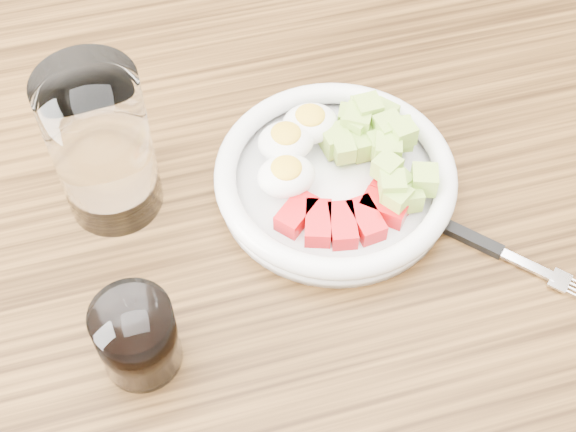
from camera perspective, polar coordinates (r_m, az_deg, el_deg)
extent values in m
cube|color=brown|center=(0.80, 0.88, -2.46)|extent=(1.50, 0.90, 0.04)
cylinder|color=white|center=(0.81, 3.33, 2.22)|extent=(0.23, 0.23, 0.01)
torus|color=white|center=(0.80, 3.40, 2.99)|extent=(0.24, 0.24, 0.02)
cube|color=red|center=(0.77, 0.61, 0.18)|extent=(0.05, 0.05, 0.02)
cube|color=red|center=(0.77, 2.15, -0.51)|extent=(0.04, 0.05, 0.02)
cube|color=red|center=(0.77, 3.90, -0.68)|extent=(0.03, 0.05, 0.02)
cube|color=red|center=(0.77, 5.55, -0.29)|extent=(0.03, 0.05, 0.02)
cube|color=red|center=(0.78, 6.85, 0.57)|extent=(0.05, 0.05, 0.02)
cube|color=red|center=(0.79, 7.61, 1.75)|extent=(0.05, 0.05, 0.02)
ellipsoid|color=white|center=(0.81, -0.15, 5.31)|extent=(0.06, 0.05, 0.03)
ellipsoid|color=yellow|center=(0.80, -0.15, 5.90)|extent=(0.03, 0.03, 0.01)
ellipsoid|color=white|center=(0.83, 1.57, 6.59)|extent=(0.06, 0.05, 0.03)
ellipsoid|color=yellow|center=(0.82, 1.59, 7.18)|extent=(0.03, 0.03, 0.01)
ellipsoid|color=white|center=(0.78, -0.12, 2.87)|extent=(0.06, 0.05, 0.03)
ellipsoid|color=yellow|center=(0.77, -0.12, 3.44)|extent=(0.03, 0.03, 0.01)
cube|color=#A0BE49|center=(0.82, 5.44, 5.07)|extent=(0.03, 0.03, 0.02)
cube|color=#A0BE49|center=(0.77, 7.42, 2.15)|extent=(0.03, 0.03, 0.02)
cube|color=#A0BE49|center=(0.85, 5.28, 7.46)|extent=(0.03, 0.03, 0.02)
cube|color=#A0BE49|center=(0.81, 4.02, 4.68)|extent=(0.02, 0.02, 0.02)
cube|color=#A0BE49|center=(0.78, 7.04, 3.42)|extent=(0.03, 0.03, 0.02)
cube|color=#A0BE49|center=(0.82, 7.16, 6.19)|extent=(0.03, 0.03, 0.03)
cube|color=#A0BE49|center=(0.83, 5.70, 7.54)|extent=(0.03, 0.03, 0.02)
cube|color=#A0BE49|center=(0.84, 4.37, 6.98)|extent=(0.03, 0.03, 0.02)
cube|color=#A0BE49|center=(0.82, 6.59, 5.12)|extent=(0.03, 0.03, 0.02)
cube|color=#A0BE49|center=(0.79, 7.92, 2.35)|extent=(0.03, 0.03, 0.02)
cube|color=#A0BE49|center=(0.77, 7.73, 1.27)|extent=(0.03, 0.03, 0.02)
cube|color=#A0BE49|center=(0.82, 5.00, 6.75)|extent=(0.04, 0.04, 0.03)
cube|color=#A0BE49|center=(0.83, 5.04, 6.45)|extent=(0.04, 0.04, 0.03)
cube|color=#A0BE49|center=(0.81, 8.14, 5.86)|extent=(0.03, 0.03, 0.02)
cube|color=#A0BE49|center=(0.85, 6.79, 7.08)|extent=(0.04, 0.04, 0.02)
cube|color=#A0BE49|center=(0.80, 7.13, 4.70)|extent=(0.03, 0.03, 0.03)
cube|color=#A0BE49|center=(0.78, 9.65, 2.56)|extent=(0.03, 0.03, 0.02)
cube|color=#A0BE49|center=(0.82, 3.38, 5.39)|extent=(0.03, 0.03, 0.03)
cube|color=#A0BE49|center=(0.82, 7.88, 5.77)|extent=(0.03, 0.03, 0.03)
cube|color=#A0BE49|center=(0.82, 4.87, 6.50)|extent=(0.03, 0.03, 0.02)
cube|color=#A0BE49|center=(0.81, 6.71, 4.96)|extent=(0.03, 0.03, 0.02)
cube|color=#A0BE49|center=(0.78, 8.58, 1.38)|extent=(0.03, 0.03, 0.02)
cube|color=black|center=(0.80, 11.97, -1.11)|extent=(0.07, 0.08, 0.01)
cube|color=silver|center=(0.80, 16.73, -3.39)|extent=(0.04, 0.05, 0.00)
cube|color=silver|center=(0.80, 18.78, -4.37)|extent=(0.03, 0.03, 0.00)
cylinder|color=white|center=(0.77, -13.11, 4.87)|extent=(0.09, 0.09, 0.17)
cylinder|color=white|center=(0.70, -10.69, -8.43)|extent=(0.07, 0.07, 0.08)
cylinder|color=black|center=(0.70, -10.67, -8.50)|extent=(0.06, 0.06, 0.07)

